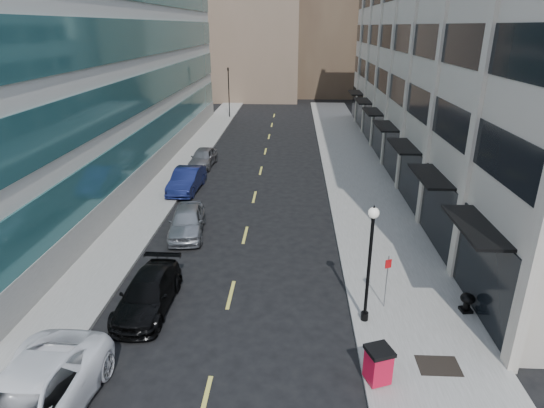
# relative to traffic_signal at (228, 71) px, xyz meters

# --- Properties ---
(sidewalk_right) EXTENTS (5.00, 80.00, 0.15)m
(sidewalk_right) POSITION_rel_traffic_signal_xyz_m (13.00, -28.00, -5.64)
(sidewalk_right) COLOR gray
(sidewalk_right) RESTS_ON ground
(sidewalk_left) EXTENTS (3.00, 80.00, 0.15)m
(sidewalk_left) POSITION_rel_traffic_signal_xyz_m (-1.00, -28.00, -5.64)
(sidewalk_left) COLOR gray
(sidewalk_left) RESTS_ON ground
(building_right) EXTENTS (15.30, 46.50, 18.25)m
(building_right) POSITION_rel_traffic_signal_xyz_m (22.44, -21.01, 3.28)
(building_right) COLOR beige
(building_right) RESTS_ON ground
(building_left) EXTENTS (16.14, 46.00, 20.00)m
(building_left) POSITION_rel_traffic_signal_xyz_m (-10.45, -21.00, 4.27)
(building_left) COLOR beige
(building_left) RESTS_ON ground
(skyline_tan_near) EXTENTS (14.00, 18.00, 28.00)m
(skyline_tan_near) POSITION_rel_traffic_signal_xyz_m (1.50, 20.00, 8.28)
(skyline_tan_near) COLOR #816854
(skyline_tan_near) RESTS_ON ground
(skyline_tan_far) EXTENTS (12.00, 14.00, 22.00)m
(skyline_tan_far) POSITION_rel_traffic_signal_xyz_m (-8.50, 30.00, 5.28)
(skyline_tan_far) COLOR #816854
(skyline_tan_far) RESTS_ON ground
(skyline_stone) EXTENTS (10.00, 14.00, 20.00)m
(skyline_stone) POSITION_rel_traffic_signal_xyz_m (23.50, 18.00, 4.28)
(skyline_stone) COLOR beige
(skyline_stone) RESTS_ON ground
(grate_far) EXTENTS (1.40, 1.00, 0.01)m
(grate_far) POSITION_rel_traffic_signal_xyz_m (13.10, -44.20, -5.56)
(grate_far) COLOR black
(grate_far) RESTS_ON sidewalk_right
(road_centerline) EXTENTS (0.15, 68.20, 0.01)m
(road_centerline) POSITION_rel_traffic_signal_xyz_m (5.50, -31.00, -5.71)
(road_centerline) COLOR #D8CC4C
(road_centerline) RESTS_ON ground
(traffic_signal) EXTENTS (0.66, 0.66, 6.98)m
(traffic_signal) POSITION_rel_traffic_signal_xyz_m (0.00, 0.00, 0.00)
(traffic_signal) COLOR black
(traffic_signal) RESTS_ON ground
(car_white_van) EXTENTS (3.15, 6.42, 1.75)m
(car_white_van) POSITION_rel_traffic_signal_xyz_m (0.70, -47.32, -4.84)
(car_white_van) COLOR white
(car_white_van) RESTS_ON ground
(car_black_pickup) EXTENTS (2.02, 4.81, 1.39)m
(car_black_pickup) POSITION_rel_traffic_signal_xyz_m (2.30, -41.14, -5.02)
(car_black_pickup) COLOR black
(car_black_pickup) RESTS_ON ground
(car_silver_sedan) EXTENTS (2.38, 4.74, 1.55)m
(car_silver_sedan) POSITION_rel_traffic_signal_xyz_m (2.30, -34.00, -4.94)
(car_silver_sedan) COLOR gray
(car_silver_sedan) RESTS_ON ground
(car_blue_sedan) EXTENTS (1.94, 4.92, 1.59)m
(car_blue_sedan) POSITION_rel_traffic_signal_xyz_m (0.70, -27.00, -4.92)
(car_blue_sedan) COLOR #141C4D
(car_blue_sedan) RESTS_ON ground
(car_grey_sedan) EXTENTS (1.99, 4.47, 1.49)m
(car_grey_sedan) POSITION_rel_traffic_signal_xyz_m (0.70, -21.00, -4.97)
(car_grey_sedan) COLOR slate
(car_grey_sedan) RESTS_ON ground
(trash_bin) EXTENTS (0.99, 0.99, 1.26)m
(trash_bin) POSITION_rel_traffic_signal_xyz_m (10.90, -45.00, -4.89)
(trash_bin) COLOR red
(trash_bin) RESTS_ON sidewalk_right
(lamppost) EXTENTS (0.40, 0.40, 4.81)m
(lamppost) POSITION_rel_traffic_signal_xyz_m (10.97, -41.72, -2.74)
(lamppost) COLOR black
(lamppost) RESTS_ON sidewalk_right
(sign_post) EXTENTS (0.26, 0.13, 2.30)m
(sign_post) POSITION_rel_traffic_signal_xyz_m (11.89, -40.77, -4.08)
(sign_post) COLOR slate
(sign_post) RESTS_ON sidewalk_right
(urn_planter) EXTENTS (0.58, 0.58, 0.80)m
(urn_planter) POSITION_rel_traffic_signal_xyz_m (15.10, -40.96, -5.08)
(urn_planter) COLOR black
(urn_planter) RESTS_ON sidewalk_right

